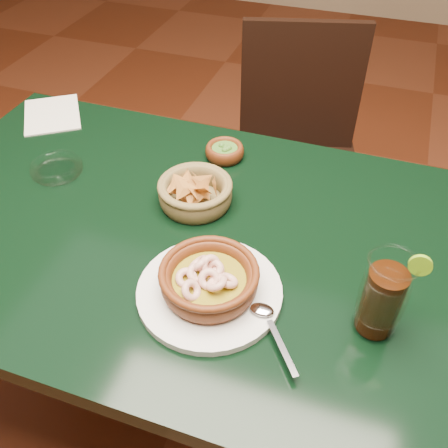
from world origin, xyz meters
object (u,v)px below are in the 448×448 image
(dining_chair, at_px, (297,156))
(chip_basket, at_px, (195,193))
(dining_table, at_px, (168,257))
(cola_drink, at_px, (383,297))
(shrimp_plate, at_px, (209,283))

(dining_chair, xyz_separation_m, chip_basket, (-0.11, -0.62, 0.28))
(dining_table, distance_m, cola_drink, 0.50)
(dining_chair, height_order, shrimp_plate, dining_chair)
(dining_table, height_order, shrimp_plate, shrimp_plate)
(chip_basket, bearing_deg, cola_drink, -26.77)
(dining_table, relative_size, chip_basket, 6.17)
(dining_table, height_order, dining_chair, dining_chair)
(dining_table, relative_size, cola_drink, 6.48)
(dining_table, bearing_deg, dining_chair, 78.13)
(chip_basket, distance_m, cola_drink, 0.46)
(chip_basket, bearing_deg, shrimp_plate, -62.84)
(dining_table, height_order, chip_basket, chip_basket)
(shrimp_plate, relative_size, cola_drink, 1.76)
(dining_chair, distance_m, cola_drink, 0.94)
(shrimp_plate, bearing_deg, dining_chair, 90.54)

